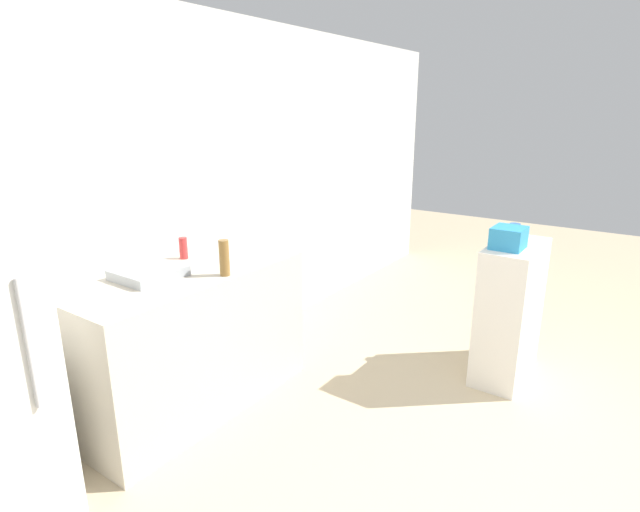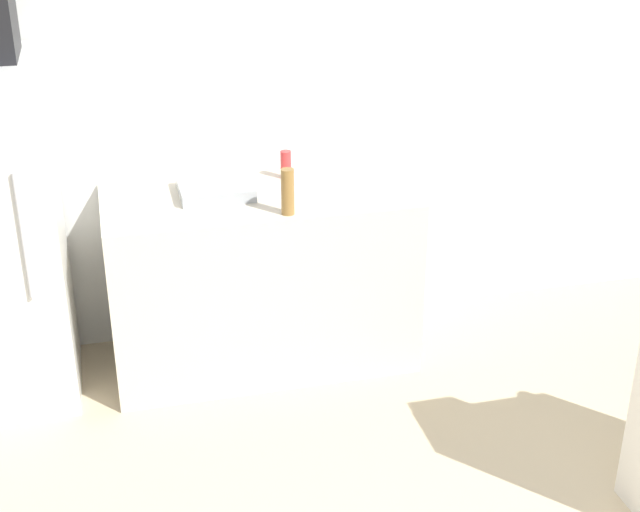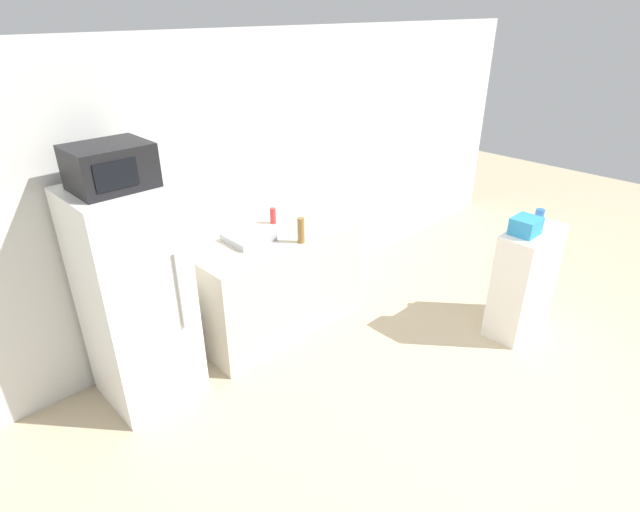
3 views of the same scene
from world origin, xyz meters
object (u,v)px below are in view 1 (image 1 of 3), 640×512
(basket, at_px, (509,238))
(jar, at_px, (515,229))
(bottle_tall, at_px, (224,258))
(bottle_short, at_px, (183,248))

(basket, relative_size, jar, 2.82)
(bottle_tall, distance_m, bottle_short, 0.50)
(basket, bearing_deg, bottle_short, 125.52)
(bottle_tall, xyz_separation_m, basket, (1.39, -1.31, 0.03))
(bottle_tall, height_order, basket, bottle_tall)
(bottle_short, distance_m, jar, 2.45)
(bottle_short, height_order, jar, jar)
(bottle_tall, height_order, jar, bottle_tall)
(bottle_short, bearing_deg, basket, -54.48)
(bottle_tall, bearing_deg, basket, -43.45)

